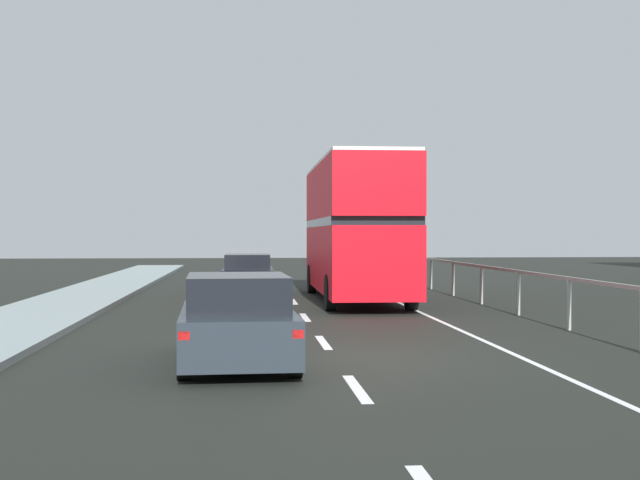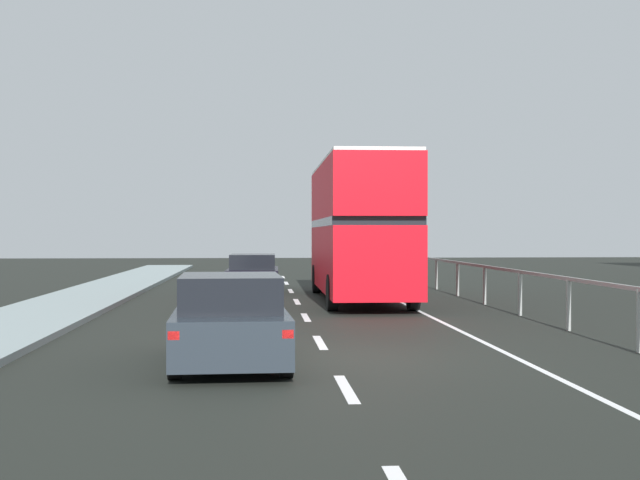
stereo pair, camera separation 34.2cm
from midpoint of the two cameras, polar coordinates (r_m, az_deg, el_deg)
ground_plane at (r=14.86m, az=1.25°, el=-7.98°), size 73.23×120.00×0.10m
lane_paint_markings at (r=23.32m, az=4.35°, el=-4.78°), size 3.33×46.00×0.01m
bridge_side_railing at (r=24.66m, az=12.22°, el=-2.31°), size 0.10×42.00×1.17m
double_decker_bus_red at (r=27.26m, az=2.94°, el=0.88°), size 2.58×10.20×4.36m
hatchback_car_near at (r=14.08m, az=-5.23°, el=-5.38°), size 1.94×4.18×1.46m
sedan_car_ahead at (r=32.08m, az=-4.13°, el=-2.18°), size 1.96×4.43×1.36m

